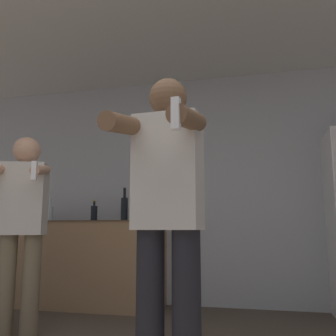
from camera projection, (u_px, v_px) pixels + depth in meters
name	position (u px, v px, depth m)	size (l,w,h in m)	color
wall_back	(195.00, 188.00, 4.22)	(7.00, 0.06, 2.55)	#B2B7BC
ceiling_slab	(160.00, 2.00, 2.94)	(7.00, 3.59, 0.05)	silver
counter	(90.00, 263.00, 4.04)	(1.60, 0.62, 0.91)	#997551
bottle_brown_liquor	(124.00, 208.00, 4.04)	(0.07, 0.07, 0.36)	black
bottle_green_wine	(94.00, 213.00, 4.11)	(0.07, 0.07, 0.23)	black
bottle_amber_bourbon	(50.00, 213.00, 4.24)	(0.08, 0.08, 0.27)	silver
bottle_dark_rum	(135.00, 211.00, 4.00)	(0.09, 0.09, 0.26)	#563314
bottle_short_whiskey	(37.00, 211.00, 4.28)	(0.07, 0.07, 0.28)	black
person_woman_foreground	(167.00, 211.00, 1.93)	(0.46, 0.54, 1.63)	black
person_man_side	(22.00, 220.00, 2.99)	(0.49, 0.54, 1.57)	#75664C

